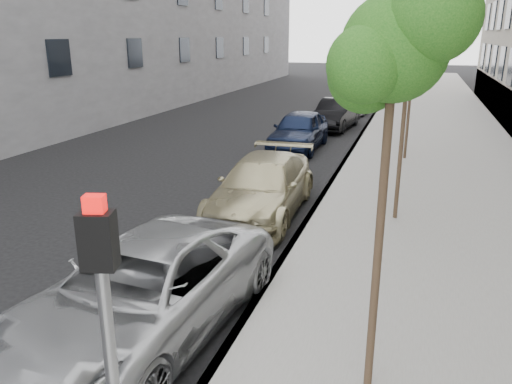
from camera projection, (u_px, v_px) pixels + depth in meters
The scene contains 11 objects.
sidewalk at pixel (432, 121), 26.45m from camera, with size 6.40×72.00×0.14m, color gray.
curb at pixel (372, 118), 27.37m from camera, with size 0.15×72.00×0.14m, color #9E9B93.
tree_near at pixel (397, 50), 5.08m from camera, with size 1.52×1.32×4.90m.
tree_mid at pixel (410, 56), 11.07m from camera, with size 1.76×1.56×4.70m.
tree_far at pixel (416, 44), 16.93m from camera, with size 1.52×1.32×4.74m.
signal_pole at pixel (110, 350), 3.73m from camera, with size 0.28×0.24×3.24m.
minivan at pixel (144, 291), 7.52m from camera, with size 2.43×5.27×1.47m, color #A9ABAD.
suv at pixel (262, 187), 12.69m from camera, with size 2.03×4.98×1.45m, color tan.
sedan_blue at pixel (299, 130), 19.97m from camera, with size 1.81×4.49×1.53m, color black.
sedan_black at pixel (336, 114), 24.35m from camera, with size 1.52×4.36×1.44m, color black.
sedan_rear at pixel (355, 102), 29.54m from camera, with size 1.72×4.24×1.23m, color #9A9CA1.
Camera 1 is at (3.48, -3.97, 4.42)m, focal length 35.00 mm.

